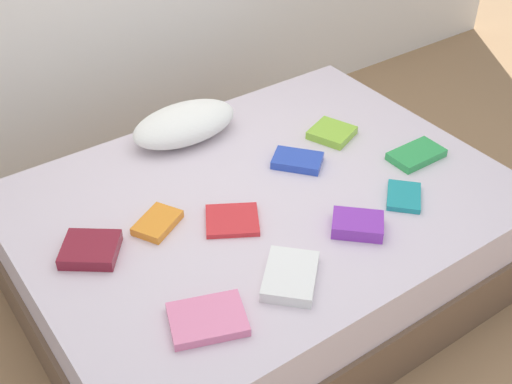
{
  "coord_description": "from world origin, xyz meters",
  "views": [
    {
      "loc": [
        -1.25,
        -1.72,
        2.15
      ],
      "look_at": [
        0.0,
        0.05,
        0.48
      ],
      "focal_mm": 45.96,
      "sensor_mm": 36.0,
      "label": 1
    }
  ],
  "objects_px": {
    "textbook_orange": "(157,223)",
    "textbook_maroon": "(90,250)",
    "textbook_teal": "(404,196)",
    "textbook_purple": "(358,225)",
    "bed": "(263,240)",
    "textbook_red": "(232,220)",
    "textbook_lime": "(332,133)",
    "pillow": "(184,124)",
    "textbook_green": "(416,155)",
    "textbook_pink": "(208,319)",
    "textbook_white": "(290,276)",
    "textbook_blue": "(297,161)"
  },
  "relations": [
    {
      "from": "textbook_red",
      "to": "textbook_maroon",
      "type": "xyz_separation_m",
      "value": [
        -0.52,
        0.15,
        0.01
      ]
    },
    {
      "from": "textbook_teal",
      "to": "textbook_orange",
      "type": "xyz_separation_m",
      "value": [
        -0.9,
        0.43,
        0.0
      ]
    },
    {
      "from": "textbook_orange",
      "to": "textbook_teal",
      "type": "bearing_deg",
      "value": -54.13
    },
    {
      "from": "textbook_red",
      "to": "textbook_purple",
      "type": "height_order",
      "value": "textbook_purple"
    },
    {
      "from": "bed",
      "to": "textbook_lime",
      "type": "height_order",
      "value": "textbook_lime"
    },
    {
      "from": "bed",
      "to": "textbook_blue",
      "type": "bearing_deg",
      "value": 19.74
    },
    {
      "from": "textbook_teal",
      "to": "textbook_lime",
      "type": "height_order",
      "value": "textbook_lime"
    },
    {
      "from": "textbook_teal",
      "to": "textbook_white",
      "type": "relative_size",
      "value": 0.76
    },
    {
      "from": "textbook_purple",
      "to": "bed",
      "type": "bearing_deg",
      "value": 157.11
    },
    {
      "from": "textbook_teal",
      "to": "textbook_blue",
      "type": "relative_size",
      "value": 0.88
    },
    {
      "from": "textbook_blue",
      "to": "textbook_purple",
      "type": "bearing_deg",
      "value": -49.75
    },
    {
      "from": "textbook_white",
      "to": "bed",
      "type": "bearing_deg",
      "value": 20.99
    },
    {
      "from": "textbook_blue",
      "to": "textbook_white",
      "type": "relative_size",
      "value": 0.86
    },
    {
      "from": "textbook_maroon",
      "to": "textbook_blue",
      "type": "distance_m",
      "value": 0.97
    },
    {
      "from": "textbook_orange",
      "to": "textbook_maroon",
      "type": "bearing_deg",
      "value": 151.12
    },
    {
      "from": "textbook_white",
      "to": "textbook_green",
      "type": "bearing_deg",
      "value": -27.37
    },
    {
      "from": "textbook_pink",
      "to": "textbook_lime",
      "type": "relative_size",
      "value": 1.38
    },
    {
      "from": "textbook_red",
      "to": "textbook_maroon",
      "type": "distance_m",
      "value": 0.54
    },
    {
      "from": "textbook_pink",
      "to": "textbook_orange",
      "type": "height_order",
      "value": "same"
    },
    {
      "from": "textbook_orange",
      "to": "textbook_pink",
      "type": "bearing_deg",
      "value": -129.52
    },
    {
      "from": "textbook_green",
      "to": "textbook_orange",
      "type": "distance_m",
      "value": 1.18
    },
    {
      "from": "pillow",
      "to": "textbook_red",
      "type": "bearing_deg",
      "value": -103.97
    },
    {
      "from": "textbook_teal",
      "to": "textbook_white",
      "type": "bearing_deg",
      "value": 145.25
    },
    {
      "from": "textbook_pink",
      "to": "textbook_teal",
      "type": "height_order",
      "value": "textbook_pink"
    },
    {
      "from": "bed",
      "to": "textbook_green",
      "type": "distance_m",
      "value": 0.78
    },
    {
      "from": "textbook_purple",
      "to": "textbook_pink",
      "type": "bearing_deg",
      "value": -130.79
    },
    {
      "from": "textbook_maroon",
      "to": "textbook_lime",
      "type": "xyz_separation_m",
      "value": [
        1.24,
        0.1,
        -0.0
      ]
    },
    {
      "from": "textbook_blue",
      "to": "textbook_orange",
      "type": "relative_size",
      "value": 1.13
    },
    {
      "from": "textbook_blue",
      "to": "textbook_lime",
      "type": "height_order",
      "value": "textbook_lime"
    },
    {
      "from": "textbook_red",
      "to": "textbook_maroon",
      "type": "bearing_deg",
      "value": -164.98
    },
    {
      "from": "textbook_purple",
      "to": "textbook_orange",
      "type": "height_order",
      "value": "textbook_purple"
    },
    {
      "from": "bed",
      "to": "textbook_white",
      "type": "xyz_separation_m",
      "value": [
        -0.21,
        -0.46,
        0.27
      ]
    },
    {
      "from": "textbook_teal",
      "to": "textbook_lime",
      "type": "xyz_separation_m",
      "value": [
        0.07,
        0.53,
        0.01
      ]
    },
    {
      "from": "textbook_maroon",
      "to": "textbook_green",
      "type": "bearing_deg",
      "value": 27.32
    },
    {
      "from": "textbook_pink",
      "to": "textbook_green",
      "type": "distance_m",
      "value": 1.29
    },
    {
      "from": "textbook_green",
      "to": "textbook_orange",
      "type": "xyz_separation_m",
      "value": [
        -1.16,
        0.25,
        -0.0
      ]
    },
    {
      "from": "pillow",
      "to": "textbook_purple",
      "type": "bearing_deg",
      "value": -77.34
    },
    {
      "from": "textbook_maroon",
      "to": "textbook_teal",
      "type": "bearing_deg",
      "value": 17.31
    },
    {
      "from": "textbook_teal",
      "to": "textbook_purple",
      "type": "bearing_deg",
      "value": 143.36
    },
    {
      "from": "textbook_blue",
      "to": "textbook_purple",
      "type": "xyz_separation_m",
      "value": [
        -0.08,
        -0.48,
        0.01
      ]
    },
    {
      "from": "textbook_maroon",
      "to": "textbook_purple",
      "type": "height_order",
      "value": "textbook_purple"
    },
    {
      "from": "bed",
      "to": "textbook_pink",
      "type": "distance_m",
      "value": 0.76
    },
    {
      "from": "textbook_pink",
      "to": "textbook_white",
      "type": "xyz_separation_m",
      "value": [
        0.34,
        -0.0,
        0.01
      ]
    },
    {
      "from": "pillow",
      "to": "textbook_red",
      "type": "xyz_separation_m",
      "value": [
        -0.16,
        -0.63,
        -0.07
      ]
    },
    {
      "from": "textbook_purple",
      "to": "textbook_orange",
      "type": "relative_size",
      "value": 1.05
    },
    {
      "from": "textbook_blue",
      "to": "textbook_orange",
      "type": "height_order",
      "value": "textbook_blue"
    },
    {
      "from": "textbook_red",
      "to": "textbook_orange",
      "type": "xyz_separation_m",
      "value": [
        -0.25,
        0.15,
        0.01
      ]
    },
    {
      "from": "bed",
      "to": "textbook_purple",
      "type": "bearing_deg",
      "value": -66.88
    },
    {
      "from": "bed",
      "to": "textbook_green",
      "type": "relative_size",
      "value": 8.25
    },
    {
      "from": "textbook_red",
      "to": "textbook_blue",
      "type": "distance_m",
      "value": 0.48
    }
  ]
}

